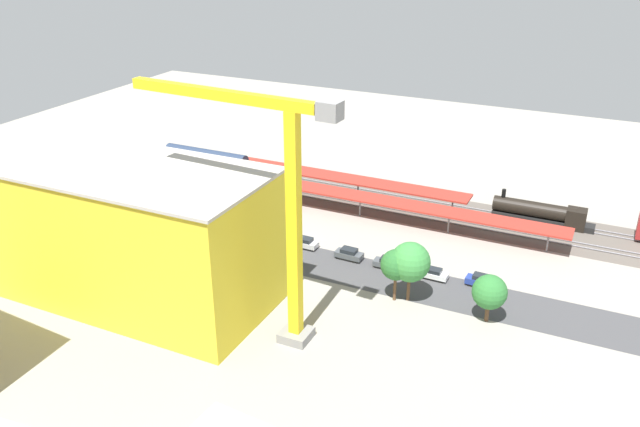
{
  "coord_description": "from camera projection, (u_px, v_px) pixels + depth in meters",
  "views": [
    {
      "loc": [
        -43.77,
        83.07,
        47.45
      ],
      "look_at": [
        -4.34,
        -0.42,
        5.64
      ],
      "focal_mm": 36.71,
      "sensor_mm": 36.0,
      "label": 1
    }
  ],
  "objects": [
    {
      "name": "parked_car_2",
      "position": [
        389.0,
        264.0,
        96.8
      ],
      "size": [
        4.78,
        1.89,
        1.67
      ],
      "color": "black",
      "rests_on": "ground"
    },
    {
      "name": "tower_crane",
      "position": [
        275.0,
        198.0,
        74.27
      ],
      "size": [
        27.42,
        3.66,
        30.53
      ],
      "color": "gray",
      "rests_on": "ground"
    },
    {
      "name": "street_tree_4",
      "position": [
        396.0,
        265.0,
        86.83
      ],
      "size": [
        4.21,
        4.21,
        7.53
      ],
      "color": "brown",
      "rests_on": "ground"
    },
    {
      "name": "traffic_light",
      "position": [
        161.0,
        216.0,
        102.83
      ],
      "size": [
        0.5,
        0.36,
        7.02
      ],
      "color": "#333333",
      "rests_on": "ground"
    },
    {
      "name": "parked_car_4",
      "position": [
        305.0,
        243.0,
        102.9
      ],
      "size": [
        4.18,
        1.9,
        1.68
      ],
      "color": "black",
      "rests_on": "ground"
    },
    {
      "name": "rail_bed",
      "position": [
        346.0,
        195.0,
        122.52
      ],
      "size": [
        121.39,
        14.5,
        0.01
      ],
      "primitive_type": "cube",
      "rotation": [
        0.0,
        0.0,
        -0.0
      ],
      "color": "#5B544C",
      "rests_on": "ground"
    },
    {
      "name": "ground_plane",
      "position": [
        294.0,
        242.0,
        105.03
      ],
      "size": [
        194.18,
        194.18,
        0.0
      ],
      "primitive_type": "plane",
      "color": "gray",
      "rests_on": "ground"
    },
    {
      "name": "box_truck_0",
      "position": [
        152.0,
        232.0,
        104.75
      ],
      "size": [
        9.69,
        2.53,
        3.23
      ],
      "color": "black",
      "rests_on": "ground"
    },
    {
      "name": "street_tree_5",
      "position": [
        410.0,
        262.0,
        86.61
      ],
      "size": [
        5.41,
        5.41,
        8.58
      ],
      "color": "brown",
      "rests_on": "ground"
    },
    {
      "name": "parked_car_3",
      "position": [
        349.0,
        254.0,
        99.42
      ],
      "size": [
        4.31,
        1.95,
        1.74
      ],
      "color": "black",
      "rests_on": "ground"
    },
    {
      "name": "locomotive",
      "position": [
        544.0,
        214.0,
        110.76
      ],
      "size": [
        16.81,
        2.76,
        4.96
      ],
      "color": "black",
      "rests_on": "ground"
    },
    {
      "name": "platform_canopy_near",
      "position": [
        360.0,
        197.0,
        112.63
      ],
      "size": [
        69.75,
        4.38,
        3.83
      ],
      "color": "#A82D23",
      "rests_on": "ground"
    },
    {
      "name": "track_rails",
      "position": [
        346.0,
        195.0,
        122.45
      ],
      "size": [
        121.37,
        8.06,
        0.12
      ],
      "color": "#9E9EA8",
      "rests_on": "ground"
    },
    {
      "name": "construction_building",
      "position": [
        130.0,
        235.0,
        86.62
      ],
      "size": [
        37.94,
        17.36,
        18.36
      ],
      "primitive_type": "cube",
      "rotation": [
        0.0,
        0.0,
        -0.0
      ],
      "color": "yellow",
      "rests_on": "ground"
    },
    {
      "name": "freight_coach_far",
      "position": [
        207.0,
        163.0,
        129.94
      ],
      "size": [
        18.77,
        2.97,
        5.86
      ],
      "color": "black",
      "rests_on": "ground"
    },
    {
      "name": "street_tree_1",
      "position": [
        153.0,
        210.0,
        103.3
      ],
      "size": [
        5.67,
        5.67,
        8.15
      ],
      "color": "brown",
      "rests_on": "ground"
    },
    {
      "name": "street_asphalt",
      "position": [
        280.0,
        254.0,
        101.1
      ],
      "size": [
        121.38,
        9.21,
        0.01
      ],
      "primitive_type": "cube",
      "rotation": [
        0.0,
        0.0,
        -0.0
      ],
      "color": "#424244",
      "rests_on": "ground"
    },
    {
      "name": "street_tree_2",
      "position": [
        167.0,
        214.0,
        101.62
      ],
      "size": [
        5.38,
        5.38,
        8.12
      ],
      "color": "brown",
      "rests_on": "ground"
    },
    {
      "name": "street_tree_3",
      "position": [
        241.0,
        226.0,
        96.73
      ],
      "size": [
        6.36,
        6.36,
        9.05
      ],
      "color": "brown",
      "rests_on": "ground"
    },
    {
      "name": "construction_roof_slab",
      "position": [
        121.0,
        168.0,
        82.75
      ],
      "size": [
        38.55,
        17.96,
        0.4
      ],
      "primitive_type": "cube",
      "rotation": [
        0.0,
        0.0,
        -0.0
      ],
      "color": "#B7B2A8",
      "rests_on": "construction_building"
    },
    {
      "name": "parked_car_0",
      "position": [
        481.0,
        281.0,
        91.98
      ],
      "size": [
        4.42,
        1.91,
        1.8
      ],
      "color": "black",
      "rests_on": "ground"
    },
    {
      "name": "parked_car_1",
      "position": [
        432.0,
        274.0,
        94.09
      ],
      "size": [
        4.5,
        1.8,
        1.6
      ],
      "color": "black",
      "rests_on": "ground"
    },
    {
      "name": "platform_canopy_far",
      "position": [
        315.0,
        173.0,
        122.9
      ],
      "size": [
        58.93,
        4.59,
        3.84
      ],
      "color": "#A82D23",
      "rests_on": "ground"
    },
    {
      "name": "street_tree_0",
      "position": [
        490.0,
        292.0,
        82.68
      ],
      "size": [
        4.49,
        4.49,
        6.54
      ],
      "color": "brown",
      "rests_on": "ground"
    }
  ]
}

